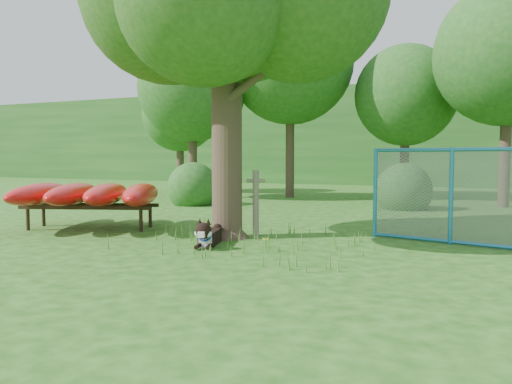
% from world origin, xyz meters
% --- Properties ---
extents(ground, '(80.00, 80.00, 0.00)m').
position_xyz_m(ground, '(0.00, 0.00, 0.00)').
color(ground, '#1C5110').
rests_on(ground, ground).
extents(wooden_post, '(0.38, 0.18, 1.41)m').
position_xyz_m(wooden_post, '(-0.04, 1.74, 0.74)').
color(wooden_post, '#685F4E').
rests_on(wooden_post, ground).
extents(kayak_rack, '(4.31, 3.87, 1.06)m').
position_xyz_m(kayak_rack, '(-4.14, 1.41, 0.81)').
color(kayak_rack, black).
rests_on(kayak_rack, ground).
extents(husky_dog, '(0.59, 1.28, 0.58)m').
position_xyz_m(husky_dog, '(-0.49, 0.51, 0.20)').
color(husky_dog, black).
rests_on(husky_dog, ground).
extents(fence_section, '(3.11, 0.86, 3.10)m').
position_xyz_m(fence_section, '(3.69, 2.54, 0.93)').
color(fence_section, teal).
rests_on(fence_section, ground).
extents(wildflower_clump, '(0.11, 0.10, 0.24)m').
position_xyz_m(wildflower_clump, '(0.71, 0.45, 0.20)').
color(wildflower_clump, '#4E882C').
rests_on(wildflower_clump, ground).
extents(bg_tree_a, '(4.40, 4.40, 6.70)m').
position_xyz_m(bg_tree_a, '(-6.50, 10.00, 4.48)').
color(bg_tree_a, '#3D2D21').
rests_on(bg_tree_a, ground).
extents(bg_tree_b, '(5.20, 5.20, 8.22)m').
position_xyz_m(bg_tree_b, '(-3.00, 12.00, 5.61)').
color(bg_tree_b, '#3D2D21').
rests_on(bg_tree_b, ground).
extents(bg_tree_c, '(4.00, 4.00, 6.12)m').
position_xyz_m(bg_tree_c, '(1.50, 13.00, 4.11)').
color(bg_tree_c, '#3D2D21').
rests_on(bg_tree_c, ground).
extents(bg_tree_d, '(4.80, 4.80, 7.50)m').
position_xyz_m(bg_tree_d, '(5.00, 11.00, 5.08)').
color(bg_tree_d, '#3D2D21').
rests_on(bg_tree_d, ground).
extents(bg_tree_f, '(3.60, 3.60, 5.55)m').
position_xyz_m(bg_tree_f, '(-9.00, 13.00, 3.73)').
color(bg_tree_f, '#3D2D21').
rests_on(bg_tree_f, ground).
extents(shrub_left, '(1.80, 1.80, 1.80)m').
position_xyz_m(shrub_left, '(-5.00, 7.50, 0.00)').
color(shrub_left, '#20561C').
rests_on(shrub_left, ground).
extents(shrub_mid, '(1.80, 1.80, 1.80)m').
position_xyz_m(shrub_mid, '(2.00, 9.00, 0.00)').
color(shrub_mid, '#20561C').
rests_on(shrub_mid, ground).
extents(wooded_hillside, '(80.00, 12.00, 6.00)m').
position_xyz_m(wooded_hillside, '(0.00, 28.00, 3.00)').
color(wooded_hillside, '#20561C').
rests_on(wooded_hillside, ground).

